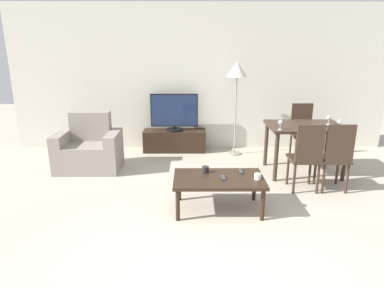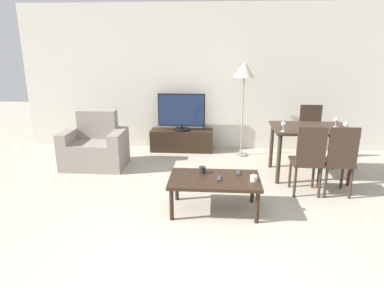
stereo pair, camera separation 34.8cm
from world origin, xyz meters
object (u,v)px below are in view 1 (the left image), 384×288
Objects in this scene: remote_primary at (223,178)px; dining_chair_near_right at (336,155)px; cup_colored_far at (258,176)px; tv_stand at (175,141)px; wine_glass_left at (329,118)px; remote_secondary at (241,171)px; wine_glass_right at (280,123)px; dining_table at (305,132)px; coffee_table at (219,181)px; wine_glass_center at (340,123)px; tv at (174,112)px; dining_chair_far at (302,129)px; floor_lamp at (237,74)px; armchair at (89,150)px; cup_white_near at (206,170)px; dining_chair_near at (306,155)px.

dining_chair_near_right is at bearing 19.92° from remote_primary.
dining_chair_near_right is 1.32m from cup_colored_far.
tv_stand is 2.77m from wine_glass_left.
cup_colored_far reaches higher than remote_secondary.
cup_colored_far is (0.41, -0.03, 0.03)m from remote_primary.
tv_stand is 8.05× the size of wine_glass_right.
dining_table reaches higher than tv_stand.
dining_chair_near_right is 1.69m from remote_primary.
wine_glass_left is at bearing 36.57° from remote_secondary.
dining_table is (1.43, 1.27, 0.29)m from coffee_table.
remote_secondary is at bearing -164.77° from dining_chair_near_right.
cup_colored_far is at bearing -116.13° from wine_glass_right.
wine_glass_center is (1.83, 0.98, 0.50)m from coffee_table.
cup_colored_far is at bearing -66.05° from tv_stand.
tv reaches higher than dining_chair_far.
floor_lamp is at bearing 144.71° from wine_glass_left.
armchair is at bearing 177.47° from wine_glass_left.
dining_chair_far is 1.51m from floor_lamp.
remote_secondary is at bearing 40.78° from remote_primary.
dining_chair_far is at bearing -10.84° from tv.
dining_chair_near is at bearing 15.37° from cup_white_near.
wine_glass_left is (1.33, 1.35, 0.42)m from cup_colored_far.
dining_table is at bearing -45.07° from floor_lamp.
remote_secondary is at bearing -143.43° from wine_glass_left.
tv_stand is 7.84× the size of remote_secondary.
dining_chair_far is at bearing 8.24° from armchair.
armchair reaches higher than dining_table.
cup_white_near is at bearing -167.95° from dining_chair_near_right.
wine_glass_right is at bearing -42.31° from tv.
wine_glass_center is at bearing 28.30° from coffee_table.
remote_primary is at bearing -36.00° from armchair.
dining_chair_near_right is at bearing -90.00° from dining_chair_far.
coffee_table is at bearing -129.42° from dining_chair_far.
dining_table is (2.08, -1.16, 0.47)m from tv_stand.
floor_lamp is at bearing 89.61° from cup_colored_far.
tv is 6.03× the size of wine_glass_left.
dining_chair_near and dining_chair_far have the same top height.
floor_lamp is (-1.16, 1.68, 0.94)m from dining_chair_near_right.
dining_chair_near_right is (0.00, -1.44, 0.00)m from dining_chair_far.
dining_chair_far reaches higher than coffee_table.
dining_chair_near is at bearing -45.03° from tv_stand.
dining_chair_far reaches higher than remote_primary.
floor_lamp reaches higher than tv.
dining_chair_far is 2.55m from cup_white_near.
dining_chair_far reaches higher than wine_glass_left.
wine_glass_right is (0.67, 0.78, 0.44)m from remote_secondary.
cup_white_near is at bearing 132.46° from coffee_table.
wine_glass_left is (2.44, -1.13, 0.68)m from tv_stand.
cup_colored_far is at bearing -142.06° from dining_chair_near.
armchair reaches higher than coffee_table.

